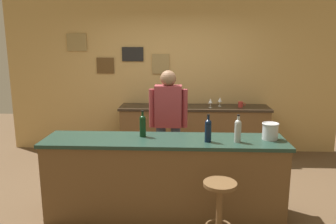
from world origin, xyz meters
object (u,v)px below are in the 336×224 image
Objects in this scene: bar_stool at (219,204)px; coffee_mug at (241,104)px; wine_bottle_a at (143,125)px; wine_bottle_b at (208,130)px; wine_bottle_c at (238,130)px; wine_glass_a at (210,101)px; ice_bucket at (270,131)px; bartender at (168,121)px; wine_glass_b at (220,100)px.

coffee_mug reaches higher than bar_stool.
wine_bottle_b is at bearing -13.14° from wine_bottle_a.
wine_bottle_c is 1.97× the size of wine_glass_a.
bar_stool is 2.22× the size of wine_bottle_b.
ice_bucket is 1.99m from coffee_mug.
bartender is 2.38× the size of bar_stool.
bartender is 5.29× the size of wine_bottle_c.
wine_bottle_c is 2.04m from wine_glass_a.
ice_bucket reaches higher than coffee_mug.
wine_glass_b is (-0.33, 2.06, -0.01)m from ice_bucket.
bar_stool is at bearing -92.29° from wine_glass_a.
wine_bottle_c is (0.79, -0.89, 0.12)m from bartender.
wine_bottle_c reaches higher than ice_bucket.
bar_stool is at bearing -68.47° from bartender.
coffee_mug is (0.01, 1.99, -0.07)m from ice_bucket.
wine_bottle_a reaches higher than wine_glass_a.
coffee_mug is (0.35, -0.07, -0.06)m from wine_glass_b.
coffee_mug is (0.62, 2.63, 0.49)m from bar_stool.
wine_bottle_b and wine_bottle_c have the same top height.
wine_bottle_a is 1.63× the size of ice_bucket.
wine_bottle_a is at bearing 177.96° from ice_bucket.
wine_bottle_c reaches higher than wine_glass_b.
wine_bottle_c is 1.97× the size of wine_glass_b.
bar_stool is 2.22× the size of wine_bottle_c.
coffee_mug is (1.18, 1.22, 0.01)m from bartender.
wine_bottle_c is 2.14m from coffee_mug.
wine_bottle_c is (0.32, 0.00, 0.00)m from wine_bottle_b.
coffee_mug is at bearing 89.62° from ice_bucket.
ice_bucket is 1.21× the size of wine_glass_a.
wine_bottle_b is at bearing -179.66° from wine_bottle_c.
wine_glass_b is at bearing 99.18° from ice_bucket.
ice_bucket is 2.09m from wine_glass_b.
wine_glass_b is (0.36, 2.18, -0.05)m from wine_bottle_b.
bartender reaches higher than wine_glass_a.
bartender is 1.01m from wine_bottle_b.
wine_bottle_c is 2.18m from wine_glass_b.
bartender is 5.29× the size of wine_bottle_b.
ice_bucket is (0.69, 0.12, -0.04)m from wine_bottle_b.
wine_glass_a is (0.66, 1.15, 0.07)m from bartender.
bar_stool is at bearing -80.78° from wine_bottle_b.
wine_bottle_b is 2.45× the size of coffee_mug.
wine_bottle_a is 1.00× the size of wine_bottle_b.
bartender is 1.59m from bar_stool.
bartender reaches higher than wine_glass_b.
wine_bottle_b is 0.71m from ice_bucket.
wine_bottle_a is 2.29m from wine_glass_b.
wine_glass_a reaches higher than coffee_mug.
wine_bottle_a and wine_bottle_b have the same top height.
coffee_mug is (0.71, 2.11, -0.11)m from wine_bottle_b.
ice_bucket is at bearing -80.82° from wine_glass_b.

